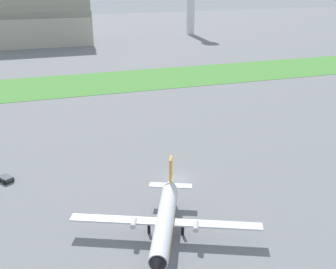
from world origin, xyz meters
name	(u,v)px	position (x,y,z in m)	size (l,w,h in m)	color
ground_plane	(178,178)	(0.00, 0.00, 0.00)	(600.00, 600.00, 0.00)	slate
grass_taxiway_strip	(106,82)	(0.00, 69.31, 0.04)	(360.00, 28.00, 0.08)	#478438
airplane_foreground_turboprop	(165,219)	(-7.18, -15.23, 2.78)	(23.91, 20.75, 7.60)	silver
baggage_cart_near_gate	(6,178)	(-27.98, 8.09, 0.57)	(2.78, 2.95, 0.90)	#2D333D
hangar_distant	(25,13)	(-22.81, 153.25, 15.08)	(59.61, 27.42, 32.60)	#B2AD9E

